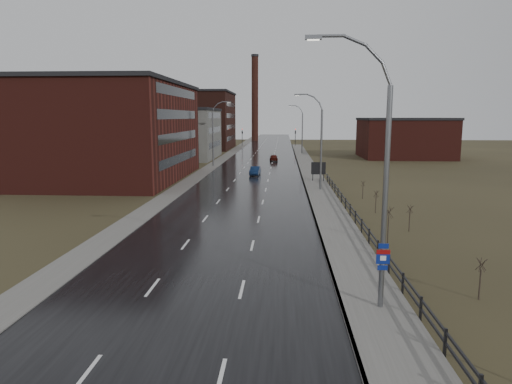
# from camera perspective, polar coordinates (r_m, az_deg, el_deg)

# --- Properties ---
(ground) EXTENTS (320.00, 320.00, 0.00)m
(ground) POSITION_cam_1_polar(r_m,az_deg,el_deg) (20.36, -9.56, -16.03)
(ground) COLOR #2D2819
(ground) RESTS_ON ground
(road) EXTENTS (14.00, 300.00, 0.06)m
(road) POSITION_cam_1_polar(r_m,az_deg,el_deg) (78.50, 0.21, 3.04)
(road) COLOR black
(road) RESTS_ON ground
(sidewalk_right) EXTENTS (3.20, 180.00, 0.18)m
(sidewalk_right) POSITION_cam_1_polar(r_m,az_deg,el_deg) (53.77, 7.91, 0.08)
(sidewalk_right) COLOR #595651
(sidewalk_right) RESTS_ON ground
(curb_right) EXTENTS (0.16, 180.00, 0.18)m
(curb_right) POSITION_cam_1_polar(r_m,az_deg,el_deg) (53.67, 6.29, 0.10)
(curb_right) COLOR slate
(curb_right) RESTS_ON ground
(sidewalk_left) EXTENTS (2.40, 260.00, 0.12)m
(sidewalk_left) POSITION_cam_1_polar(r_m,az_deg,el_deg) (79.37, -5.72, 3.09)
(sidewalk_left) COLOR #595651
(sidewalk_left) RESTS_ON ground
(warehouse_near) EXTENTS (22.44, 28.56, 13.50)m
(warehouse_near) POSITION_cam_1_polar(r_m,az_deg,el_deg) (67.83, -18.68, 7.26)
(warehouse_near) COLOR #471914
(warehouse_near) RESTS_ON ground
(warehouse_mid) EXTENTS (16.32, 20.40, 10.50)m
(warehouse_mid) POSITION_cam_1_polar(r_m,az_deg,el_deg) (98.52, -9.79, 7.25)
(warehouse_mid) COLOR slate
(warehouse_mid) RESTS_ON ground
(warehouse_far) EXTENTS (26.52, 24.48, 15.50)m
(warehouse_far) POSITION_cam_1_polar(r_m,az_deg,el_deg) (128.83, -8.97, 8.85)
(warehouse_far) COLOR #331611
(warehouse_far) RESTS_ON ground
(building_right) EXTENTS (18.36, 16.32, 8.50)m
(building_right) POSITION_cam_1_polar(r_m,az_deg,el_deg) (103.32, 18.06, 6.46)
(building_right) COLOR #471914
(building_right) RESTS_ON ground
(smokestack) EXTENTS (2.70, 2.70, 30.70)m
(smokestack) POSITION_cam_1_polar(r_m,az_deg,el_deg) (168.36, -0.14, 11.70)
(smokestack) COLOR #331611
(smokestack) RESTS_ON ground
(streetlight_main) EXTENTS (3.91, 0.29, 12.11)m
(streetlight_main) POSITION_cam_1_polar(r_m,az_deg,el_deg) (20.50, 15.07, 1.68)
(streetlight_main) COLOR slate
(streetlight_main) RESTS_ON ground
(streetlight_right_mid) EXTENTS (3.36, 0.28, 11.35)m
(streetlight_right_mid) POSITION_cam_1_polar(r_m,az_deg,el_deg) (54.14, 7.86, 6.27)
(streetlight_right_mid) COLOR slate
(streetlight_right_mid) RESTS_ON ground
(streetlight_left) EXTENTS (3.36, 0.28, 11.35)m
(streetlight_left) POSITION_cam_1_polar(r_m,az_deg,el_deg) (80.85, -5.21, 7.32)
(streetlight_left) COLOR slate
(streetlight_left) RESTS_ON ground
(streetlight_right_far) EXTENTS (3.36, 0.28, 11.35)m
(streetlight_right_far) POSITION_cam_1_polar(r_m,az_deg,el_deg) (108.02, 5.65, 7.82)
(streetlight_right_far) COLOR slate
(streetlight_right_far) RESTS_ON ground
(guardrail) EXTENTS (0.10, 53.05, 1.10)m
(guardrail) POSITION_cam_1_polar(r_m,az_deg,el_deg) (37.56, 12.49, -3.11)
(guardrail) COLOR black
(guardrail) RESTS_ON ground
(shrub_b) EXTENTS (0.49, 0.52, 2.05)m
(shrub_b) POSITION_cam_1_polar(r_m,az_deg,el_deg) (24.62, 26.24, -9.61)
(shrub_b) COLOR #382D23
(shrub_b) RESTS_ON ground
(shrub_c) EXTENTS (0.64, 0.67, 2.71)m
(shrub_c) POSITION_cam_1_polar(r_m,az_deg,el_deg) (32.30, 16.21, -3.97)
(shrub_c) COLOR #382D23
(shrub_c) RESTS_ON ground
(shrub_d) EXTENTS (0.49, 0.51, 2.05)m
(shrub_d) POSITION_cam_1_polar(r_m,az_deg,el_deg) (36.79, 18.65, -3.05)
(shrub_d) COLOR #382D23
(shrub_d) RESTS_ON ground
(shrub_e) EXTENTS (0.50, 0.53, 2.10)m
(shrub_e) POSITION_cam_1_polar(r_m,az_deg,el_deg) (42.86, 14.76, -1.11)
(shrub_e) COLOR #382D23
(shrub_e) RESTS_ON ground
(shrub_f) EXTENTS (0.46, 0.49, 1.93)m
(shrub_f) POSITION_cam_1_polar(r_m,az_deg,el_deg) (50.09, 13.21, 0.32)
(shrub_f) COLOR #382D23
(shrub_f) RESTS_ON ground
(billboard) EXTENTS (1.93, 0.17, 2.70)m
(billboard) POSITION_cam_1_polar(r_m,az_deg,el_deg) (61.83, 7.81, 2.88)
(billboard) COLOR black
(billboard) RESTS_ON ground
(traffic_light_left) EXTENTS (0.58, 2.73, 5.30)m
(traffic_light_left) POSITION_cam_1_polar(r_m,az_deg,el_deg) (138.51, -1.74, 7.68)
(traffic_light_left) COLOR black
(traffic_light_left) RESTS_ON ground
(traffic_light_right) EXTENTS (0.58, 2.73, 5.30)m
(traffic_light_right) POSITION_cam_1_polar(r_m,az_deg,el_deg) (138.01, 4.95, 7.64)
(traffic_light_right) COLOR black
(traffic_light_right) RESTS_ON ground
(car_near) EXTENTS (1.58, 3.95, 1.28)m
(car_near) POSITION_cam_1_polar(r_m,az_deg,el_deg) (68.50, -0.10, 2.63)
(car_near) COLOR #0D1E41
(car_near) RESTS_ON ground
(car_far) EXTENTS (1.74, 3.93, 1.32)m
(car_far) POSITION_cam_1_polar(r_m,az_deg,el_deg) (90.50, 2.23, 4.28)
(car_far) COLOR #45100B
(car_far) RESTS_ON ground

